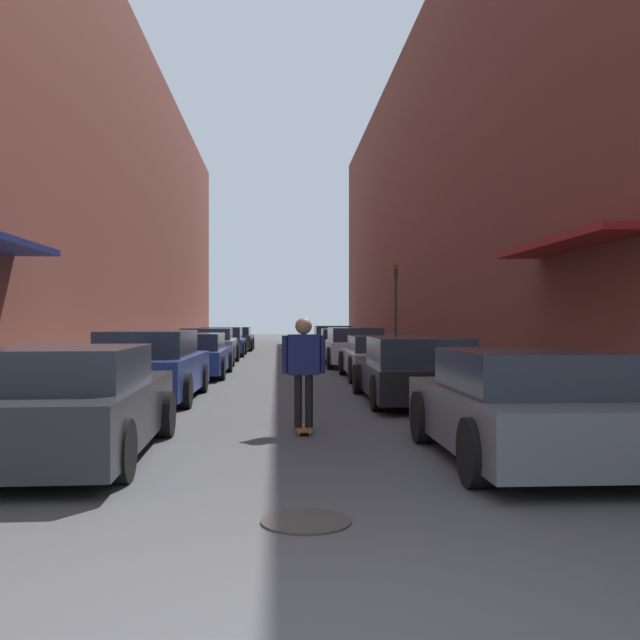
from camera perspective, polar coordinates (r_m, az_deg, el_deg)
ground at (r=23.73m, az=-3.14°, el=-3.80°), size 112.96×112.96×0.00m
curb_strip_left at (r=29.18m, az=-11.96°, el=-2.98°), size 1.80×51.34×0.12m
curb_strip_right at (r=29.21m, az=5.58°, el=-2.98°), size 1.80×51.34×0.12m
building_row_left at (r=30.10m, az=-17.50°, el=9.19°), size 4.90×51.34×12.77m
building_row_right at (r=30.20m, az=11.10°, el=9.82°), size 4.90×51.34×13.45m
parked_car_left_0 at (r=8.59m, az=-19.56°, el=-6.34°), size 1.96×4.39×1.26m
parked_car_left_1 at (r=14.29m, az=-13.43°, el=-3.67°), size 1.91×4.59×1.36m
parked_car_left_2 at (r=20.20m, az=-10.26°, el=-2.79°), size 2.08×4.71×1.20m
parked_car_left_3 at (r=25.73m, az=-8.96°, el=-2.08°), size 2.06×4.80×1.29m
parked_car_left_4 at (r=31.51m, az=-7.85°, el=-1.75°), size 2.06×4.03×1.27m
parked_car_left_5 at (r=37.17m, az=-6.94°, el=-1.51°), size 2.06×4.17×1.22m
parked_car_right_0 at (r=8.21m, az=15.91°, el=-6.73°), size 1.92×3.92×1.23m
parked_car_right_1 at (r=13.80m, az=7.68°, el=-4.03°), size 2.08×4.75×1.24m
parked_car_right_2 at (r=19.02m, az=4.71°, el=-3.01°), size 1.85×4.48×1.15m
parked_car_right_3 at (r=24.14m, az=2.75°, el=-2.20°), size 2.02×4.47×1.32m
parked_car_right_4 at (r=29.80m, az=1.79°, el=-1.89°), size 2.08×4.51×1.21m
parked_car_right_5 at (r=35.25m, az=0.97°, el=-1.54°), size 2.09×4.76×1.30m
skateboarder at (r=9.91m, az=-1.32°, el=-3.39°), size 0.61×0.78×1.60m
manhole_cover at (r=5.70m, az=-1.11°, el=-15.80°), size 0.70×0.70×0.02m
traffic_light at (r=26.44m, az=6.06°, el=1.53°), size 0.16×0.22×3.50m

